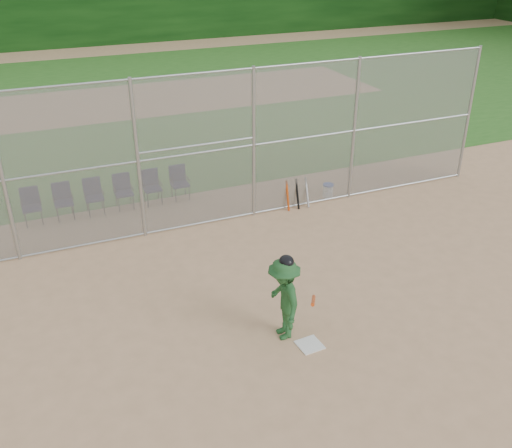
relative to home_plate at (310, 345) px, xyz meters
name	(u,v)px	position (x,y,z in m)	size (l,w,h in m)	color
ground	(306,328)	(0.18, 0.49, -0.01)	(100.00, 100.00, 0.00)	tan
grass_strip	(122,101)	(0.18, 18.49, 0.00)	(100.00, 100.00, 0.00)	#275C1B
dirt_patch_far	(122,101)	(0.18, 18.49, 0.00)	(24.00, 24.00, 0.00)	tan
backstop_fence	(217,148)	(0.18, 5.49, 2.06)	(16.09, 0.09, 4.00)	gray
home_plate	(310,345)	(0.00, 0.00, 0.00)	(0.44, 0.44, 0.02)	silver
batter_at_plate	(284,298)	(-0.33, 0.47, 0.84)	(1.01, 1.33, 1.76)	#205025
water_cooler	(328,190)	(3.63, 5.74, 0.19)	(0.31, 0.31, 0.39)	white
spare_bats	(297,194)	(2.47, 5.43, 0.41)	(0.66, 0.32, 0.84)	#D84C14
chair_0	(32,207)	(-4.36, 7.28, 0.47)	(0.54, 0.52, 0.96)	black
chair_1	(64,202)	(-3.56, 7.28, 0.47)	(0.54, 0.52, 0.96)	black
chair_2	(94,197)	(-2.76, 7.28, 0.47)	(0.54, 0.52, 0.96)	black
chair_3	(124,192)	(-1.96, 7.28, 0.47)	(0.54, 0.52, 0.96)	black
chair_4	(152,188)	(-1.16, 7.28, 0.47)	(0.54, 0.52, 0.96)	black
chair_5	(180,183)	(-0.36, 7.28, 0.47)	(0.54, 0.52, 0.96)	black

